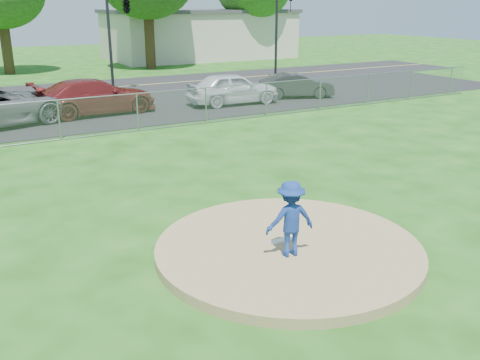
# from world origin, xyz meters

# --- Properties ---
(ground) EXTENTS (120.00, 120.00, 0.00)m
(ground) POSITION_xyz_m (0.00, 10.00, 0.00)
(ground) COLOR #164B10
(ground) RESTS_ON ground
(pitchers_mound) EXTENTS (5.40, 5.40, 0.20)m
(pitchers_mound) POSITION_xyz_m (0.00, 0.00, 0.10)
(pitchers_mound) COLOR #957A51
(pitchers_mound) RESTS_ON ground
(pitching_rubber) EXTENTS (0.60, 0.15, 0.04)m
(pitching_rubber) POSITION_xyz_m (0.00, 0.20, 0.22)
(pitching_rubber) COLOR white
(pitching_rubber) RESTS_ON pitchers_mound
(chain_link_fence) EXTENTS (40.00, 0.06, 1.50)m
(chain_link_fence) POSITION_xyz_m (0.00, 12.00, 0.75)
(chain_link_fence) COLOR gray
(chain_link_fence) RESTS_ON ground
(parking_lot) EXTENTS (50.00, 8.00, 0.01)m
(parking_lot) POSITION_xyz_m (0.00, 16.50, 0.01)
(parking_lot) COLOR black
(parking_lot) RESTS_ON ground
(street) EXTENTS (60.00, 7.00, 0.01)m
(street) POSITION_xyz_m (0.00, 24.00, 0.00)
(street) COLOR black
(street) RESTS_ON ground
(commercial_building) EXTENTS (16.40, 9.40, 4.30)m
(commercial_building) POSITION_xyz_m (16.00, 38.00, 2.16)
(commercial_building) COLOR #BEB5A2
(commercial_building) RESTS_ON ground
(traffic_signal_center) EXTENTS (1.42, 2.48, 5.60)m
(traffic_signal_center) POSITION_xyz_m (3.97, 22.00, 4.61)
(traffic_signal_center) COLOR black
(traffic_signal_center) RESTS_ON ground
(traffic_signal_right) EXTENTS (1.28, 0.20, 5.60)m
(traffic_signal_right) POSITION_xyz_m (14.24, 22.00, 3.36)
(traffic_signal_right) COLOR black
(traffic_signal_right) RESTS_ON ground
(pitcher) EXTENTS (1.05, 0.72, 1.50)m
(pitcher) POSITION_xyz_m (-0.24, -0.38, 0.95)
(pitcher) COLOR navy
(pitcher) RESTS_ON pitchers_mound
(parked_car_darkred) EXTENTS (5.67, 2.63, 1.60)m
(parked_car_darkred) POSITION_xyz_m (0.47, 16.23, 0.81)
(parked_car_darkred) COLOR maroon
(parked_car_darkred) RESTS_ON parking_lot
(parked_car_pearl) EXTENTS (4.71, 2.13, 1.57)m
(parked_car_pearl) POSITION_xyz_m (7.15, 15.39, 0.79)
(parked_car_pearl) COLOR silver
(parked_car_pearl) RESTS_ON parking_lot
(parked_car_charcoal) EXTENTS (4.14, 2.63, 1.29)m
(parked_car_charcoal) POSITION_xyz_m (11.07, 15.44, 0.65)
(parked_car_charcoal) COLOR #27272A
(parked_car_charcoal) RESTS_ON parking_lot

